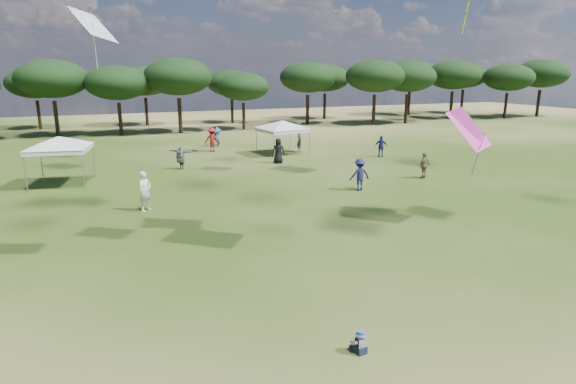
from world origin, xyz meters
The scene contains 5 objects.
tree_line centered at (2.39, 47.41, 5.42)m, with size 108.78×17.63×7.77m.
tent_left centered at (-7.07, 23.28, 2.67)m, with size 6.15×6.15×3.09m.
tent_right centered at (8.29, 28.18, 2.49)m, with size 6.46×6.46×2.91m.
toddler centered at (0.00, 2.32, 0.25)m, with size 0.39×0.43×0.56m.
festival_crowd centered at (0.86, 24.58, 0.86)m, with size 28.81×21.57×1.92m.
Camera 1 is at (-5.29, -6.23, 6.39)m, focal length 30.00 mm.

